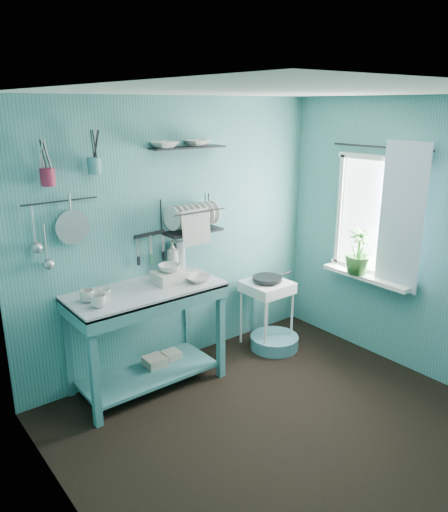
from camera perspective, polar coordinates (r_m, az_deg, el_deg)
floor at (r=4.13m, az=7.12°, el=-19.09°), size 3.20×3.20×0.00m
ceiling at (r=3.35m, az=8.75°, el=18.07°), size 3.20×3.20×0.00m
wall_back at (r=4.67m, az=-5.41°, el=2.32°), size 3.20×0.00×3.20m
wall_left at (r=2.72m, az=-16.81°, el=-9.42°), size 0.00×3.00×3.00m
wall_right at (r=4.79m, az=21.39°, el=1.57°), size 0.00×3.00×3.00m
work_counter at (r=4.47m, az=-8.87°, el=-9.20°), size 1.35×0.73×0.93m
mug_left at (r=3.94m, az=-14.15°, el=-5.04°), size 0.12×0.12×0.10m
mug_mid at (r=4.07m, az=-13.45°, el=-4.33°), size 0.14×0.14×0.09m
mug_right at (r=4.08m, az=-15.34°, el=-4.41°), size 0.17×0.17×0.10m
wash_tub at (r=4.37m, az=-6.20°, el=-2.38°), size 0.28×0.22×0.10m
tub_bowl at (r=4.35m, az=-6.23°, el=-1.37°), size 0.19×0.19×0.06m
soap_bottle at (r=4.61m, az=-5.90°, el=-0.06°), size 0.11×0.12×0.30m
water_bottle at (r=4.68m, az=-4.99°, el=0.11°), size 0.09×0.09×0.28m
counter_bowl at (r=4.38m, az=-3.07°, el=-2.59°), size 0.22×0.22×0.05m
hotplate_stand at (r=5.22m, az=4.86°, el=-6.54°), size 0.50×0.50×0.69m
frying_pan at (r=5.08m, az=4.97°, el=-2.57°), size 0.30×0.30×0.03m
knife_strip at (r=4.47m, az=-8.50°, el=2.48°), size 0.32×0.05×0.03m
dish_rack at (r=4.56m, az=-3.62°, el=4.68°), size 0.57×0.30×0.32m
upper_shelf at (r=4.49m, az=-4.17°, el=12.27°), size 0.71×0.22×0.01m
shelf_bowl_left at (r=4.36m, az=-6.81°, el=11.49°), size 0.24×0.24×0.06m
shelf_bowl_right at (r=4.55m, az=-3.05°, el=11.88°), size 0.23×0.23×0.05m
utensil_cup_magenta at (r=3.97m, az=-19.50°, el=8.50°), size 0.11×0.11×0.13m
utensil_cup_teal at (r=4.10m, az=-14.62°, el=9.96°), size 0.11×0.11×0.13m
colander at (r=4.13m, az=-16.93°, el=3.16°), size 0.28×0.03×0.28m
ladle_outer at (r=4.03m, az=-20.97°, el=3.30°), size 0.01×0.01×0.30m
ladle_inner at (r=4.09m, az=-19.73°, el=1.45°), size 0.01×0.01×0.30m
hook_rail at (r=4.08m, az=-18.23°, el=5.96°), size 0.60×0.01×0.01m
window_glass at (r=4.97m, az=17.07°, el=4.33°), size 0.00×1.10×1.10m
windowsill at (r=5.06m, az=15.94°, el=-2.31°), size 0.16×0.95×0.04m
curtain at (r=4.75m, az=19.61°, el=4.14°), size 0.00×1.35×1.35m
curtain_rod at (r=4.84m, az=17.43°, el=11.78°), size 0.02×1.05×0.02m
potted_plant at (r=5.01m, az=15.11°, el=0.49°), size 0.26×0.26×0.45m
storage_tin_large at (r=4.72m, az=-7.90°, el=-12.56°), size 0.18×0.18×0.22m
storage_tin_small at (r=4.84m, az=-5.99°, el=-11.86°), size 0.15×0.15×0.20m
floor_basin at (r=5.27m, az=5.77°, el=-9.73°), size 0.50×0.50×0.13m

